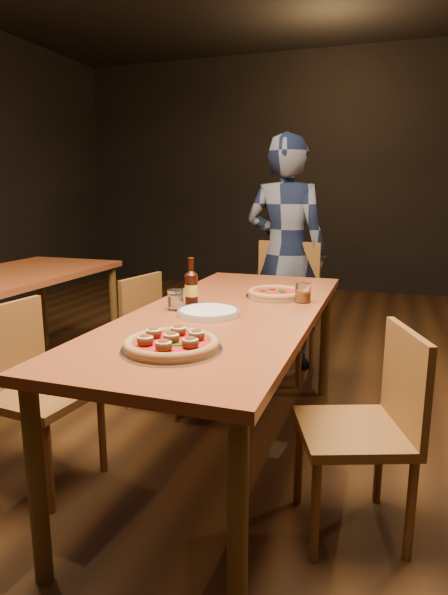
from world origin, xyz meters
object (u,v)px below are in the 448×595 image
(pizza_meatball, at_px, (172,343))
(plate_stack, at_px, (209,312))
(water_glass, at_px, (176,300))
(amber_glass, at_px, (303,293))
(chair_main_sw, at_px, (167,340))
(pizza_margherita, at_px, (276,293))
(chair_main_e, at_px, (353,429))
(chair_end, at_px, (280,308))
(table_main, at_px, (227,325))
(diner, at_px, (285,254))
(chair_main_nw, at_px, (43,393))
(beer_bottle, at_px, (191,289))

(pizza_meatball, height_order, plate_stack, pizza_meatball)
(water_glass, distance_m, amber_glass, 0.63)
(chair_main_sw, distance_m, pizza_margherita, 0.78)
(pizza_margherita, height_order, amber_glass, amber_glass)
(chair_main_e, relative_size, pizza_margherita, 2.71)
(chair_end, xyz_separation_m, water_glass, (-0.22, -1.27, 0.31))
(chair_main_e, relative_size, amber_glass, 8.66)
(table_main, bearing_deg, plate_stack, -112.69)
(plate_stack, height_order, diner, diner)
(chair_main_nw, bearing_deg, diner, -13.75)
(chair_main_nw, xyz_separation_m, chair_main_sw, (0.16, 0.92, -0.01))
(chair_end, xyz_separation_m, amber_glass, (0.31, -0.93, 0.31))
(water_glass, xyz_separation_m, amber_glass, (0.53, 0.34, 0.00))
(chair_main_sw, relative_size, chair_end, 0.85)
(water_glass, height_order, diner, diner)
(pizza_margherita, relative_size, water_glass, 3.31)
(chair_main_sw, bearing_deg, plate_stack, -130.24)
(chair_end, distance_m, water_glass, 1.33)
(chair_main_e, xyz_separation_m, amber_glass, (-0.31, 0.62, 0.38))
(chair_main_e, xyz_separation_m, pizza_meatball, (-0.61, -0.27, 0.35))
(table_main, xyz_separation_m, diner, (-0.03, 1.44, 0.16))
(chair_main_nw, xyz_separation_m, diner, (0.67, 1.88, 0.42))
(amber_glass, bearing_deg, chair_end, 108.54)
(chair_main_nw, bearing_deg, plate_stack, -57.68)
(chair_main_sw, relative_size, plate_stack, 3.04)
(chair_main_e, relative_size, water_glass, 8.99)
(chair_main_nw, distance_m, water_glass, 0.71)
(chair_end, relative_size, amber_glass, 10.06)
(chair_end, height_order, beer_bottle, same)
(table_main, relative_size, chair_main_sw, 2.43)
(pizza_meatball, bearing_deg, table_main, 90.02)
(table_main, height_order, plate_stack, plate_stack)
(chair_main_nw, xyz_separation_m, pizza_margherita, (0.85, 0.80, 0.35))
(chair_end, xyz_separation_m, plate_stack, (-0.04, -1.33, 0.28))
(table_main, xyz_separation_m, pizza_margherita, (0.15, 0.35, 0.09))
(pizza_meatball, xyz_separation_m, plate_stack, (-0.05, 0.50, -0.01))
(table_main, bearing_deg, chair_main_e, -29.66)
(chair_main_e, bearing_deg, plate_stack, -129.18)
(plate_stack, bearing_deg, table_main, 67.31)
(table_main, xyz_separation_m, chair_main_e, (0.61, -0.35, -0.26))
(chair_end, height_order, diner, diner)
(chair_main_e, bearing_deg, beer_bottle, -135.51)
(plate_stack, bearing_deg, pizza_meatball, -84.33)
(pizza_meatball, height_order, amber_glass, amber_glass)
(table_main, xyz_separation_m, water_glass, (-0.23, -0.07, 0.12))
(diner, bearing_deg, water_glass, 92.14)
(pizza_margherita, height_order, beer_bottle, beer_bottle)
(chair_main_nw, xyz_separation_m, amber_glass, (1.00, 0.72, 0.38))
(chair_main_e, xyz_separation_m, diner, (-0.64, 1.78, 0.42))
(plate_stack, bearing_deg, chair_main_nw, -153.64)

